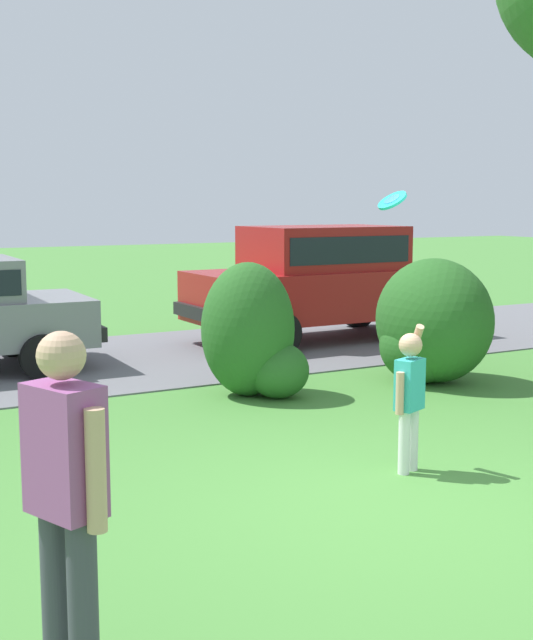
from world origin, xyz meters
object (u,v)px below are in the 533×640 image
child_thrower (409,390)px  adult_onlooker (66,497)px  parked_suv (323,277)px  frisbee (392,200)px

child_thrower → adult_onlooker: bearing=-151.2°
child_thrower → adult_onlooker: size_ratio=0.74×
parked_suv → frisbee: bearing=-117.3°
parked_suv → child_thrower: bearing=-116.8°
parked_suv → frisbee: 6.53m
child_thrower → frisbee: (0.26, 0.63, 1.61)m
frisbee → adult_onlooker: frisbee is taller
parked_suv → frisbee: (-2.94, -5.69, 1.25)m
frisbee → adult_onlooker: 4.73m
adult_onlooker → frisbee: bearing=34.2°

